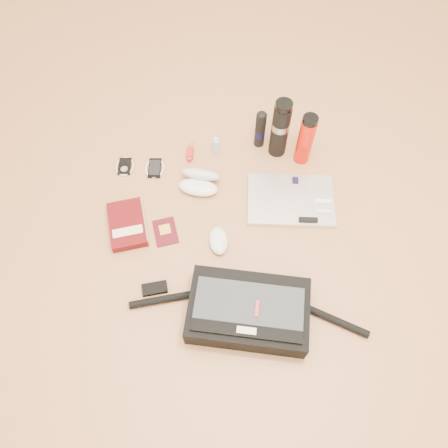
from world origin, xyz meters
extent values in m
plane|color=#B57A4B|center=(0.00, 0.00, 0.00)|extent=(4.00, 4.00, 0.00)
cube|color=black|center=(0.05, -0.29, 0.05)|extent=(0.46, 0.34, 0.10)
cube|color=#2F3238|center=(0.05, -0.30, 0.11)|extent=(0.40, 0.26, 0.01)
cube|color=black|center=(0.03, -0.38, 0.11)|extent=(0.37, 0.11, 0.01)
cube|color=beige|center=(0.03, -0.38, 0.11)|extent=(0.07, 0.04, 0.01)
cube|color=red|center=(0.07, -0.31, 0.11)|extent=(0.02, 0.06, 0.02)
cylinder|color=black|center=(-0.25, -0.22, 0.01)|extent=(0.26, 0.06, 0.03)
cylinder|color=black|center=(0.36, -0.34, 0.01)|extent=(0.24, 0.15, 0.03)
cube|color=black|center=(-0.29, -0.17, 0.01)|extent=(0.10, 0.06, 0.02)
cube|color=silver|center=(0.28, 0.18, 0.01)|extent=(0.38, 0.29, 0.02)
cube|color=black|center=(0.31, 0.27, 0.03)|extent=(0.03, 0.04, 0.00)
cube|color=white|center=(0.40, 0.16, 0.03)|extent=(0.07, 0.03, 0.01)
cube|color=silver|center=(0.40, 0.11, 0.03)|extent=(0.06, 0.02, 0.01)
cube|color=black|center=(0.33, 0.07, 0.03)|extent=(0.08, 0.03, 0.01)
cube|color=#4D080B|center=(-0.40, 0.11, 0.02)|extent=(0.17, 0.23, 0.04)
cube|color=beige|center=(-0.33, 0.12, 0.02)|extent=(0.04, 0.20, 0.03)
cube|color=beige|center=(-0.39, 0.07, 0.04)|extent=(0.12, 0.06, 0.00)
cube|color=#460915|center=(-0.25, 0.07, 0.00)|extent=(0.11, 0.14, 0.00)
cube|color=gold|center=(-0.25, 0.08, 0.01)|extent=(0.05, 0.05, 0.00)
ellipsoid|color=silver|center=(-0.04, 0.01, 0.02)|extent=(0.08, 0.13, 0.04)
ellipsoid|color=white|center=(-0.11, 0.26, 0.02)|extent=(0.18, 0.12, 0.05)
ellipsoid|color=silver|center=(-0.09, 0.31, 0.04)|extent=(0.18, 0.13, 0.10)
ellipsoid|color=black|center=(-0.14, 0.27, 0.03)|extent=(0.05, 0.04, 0.02)
ellipsoid|color=black|center=(-0.07, 0.25, 0.03)|extent=(0.05, 0.04, 0.02)
cylinder|color=black|center=(-0.11, 0.26, 0.03)|extent=(0.03, 0.01, 0.01)
cube|color=black|center=(-0.42, 0.41, 0.00)|extent=(0.06, 0.09, 0.01)
cylinder|color=#B1B1B3|center=(-0.42, 0.39, 0.01)|extent=(0.03, 0.03, 0.00)
torus|color=silver|center=(-0.42, 0.41, 0.01)|extent=(0.08, 0.08, 0.01)
cube|color=black|center=(-0.29, 0.39, 0.00)|extent=(0.06, 0.11, 0.01)
cube|color=black|center=(-0.29, 0.39, 0.01)|extent=(0.05, 0.08, 0.00)
torus|color=white|center=(-0.29, 0.39, 0.01)|extent=(0.09, 0.09, 0.01)
cube|color=#B32114|center=(-0.13, 0.46, 0.01)|extent=(0.03, 0.06, 0.03)
cube|color=red|center=(-0.14, 0.42, 0.01)|extent=(0.02, 0.02, 0.02)
cylinder|color=#9D9D9F|center=(-0.13, 0.50, 0.01)|extent=(0.02, 0.03, 0.02)
cylinder|color=#A2C6D9|center=(-0.02, 0.46, 0.04)|extent=(0.03, 0.03, 0.08)
cylinder|color=white|center=(-0.02, 0.46, 0.09)|extent=(0.02, 0.02, 0.02)
cylinder|color=silver|center=(-0.02, 0.46, 0.10)|extent=(0.01, 0.01, 0.01)
cylinder|color=black|center=(0.18, 0.50, 0.09)|extent=(0.06, 0.06, 0.19)
cylinder|color=black|center=(0.18, 0.50, 0.07)|extent=(0.06, 0.06, 0.04)
ellipsoid|color=black|center=(0.18, 0.50, 0.19)|extent=(0.06, 0.06, 0.02)
cylinder|color=black|center=(0.25, 0.45, 0.13)|extent=(0.09, 0.09, 0.27)
cylinder|color=#949496|center=(0.25, 0.45, 0.17)|extent=(0.09, 0.09, 0.03)
cylinder|color=black|center=(0.25, 0.45, 0.28)|extent=(0.09, 0.09, 0.03)
cylinder|color=red|center=(0.36, 0.40, 0.12)|extent=(0.07, 0.07, 0.23)
cylinder|color=black|center=(0.36, 0.40, 0.25)|extent=(0.06, 0.06, 0.02)
camera|label=1|loc=(-0.07, -0.77, 1.55)|focal=35.00mm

